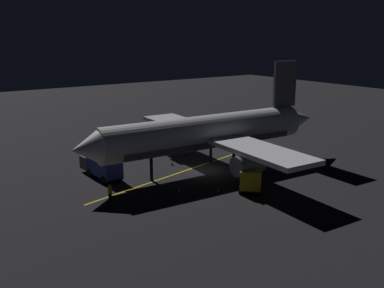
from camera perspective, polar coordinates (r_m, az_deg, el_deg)
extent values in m
cube|color=black|center=(51.26, 1.83, -3.59)|extent=(180.00, 180.00, 0.20)
cube|color=gold|center=(49.68, -2.42, -4.05)|extent=(5.95, 23.84, 0.01)
cylinder|color=white|center=(50.01, 1.88, 1.58)|extent=(5.37, 26.21, 3.92)
cube|color=#4C4C56|center=(50.26, 1.87, 0.38)|extent=(4.96, 22.30, 0.71)
cone|color=white|center=(43.95, -13.71, -0.61)|extent=(4.02, 3.35, 3.85)
cone|color=white|center=(59.35, 13.85, 3.19)|extent=(3.79, 4.90, 3.53)
cube|color=#4C4C56|center=(56.70, 12.17, 7.77)|extent=(0.56, 3.61, 5.82)
cube|color=white|center=(44.58, 9.15, -0.96)|extent=(12.77, 5.49, 0.50)
cylinder|color=slate|center=(44.68, 7.38, -2.73)|extent=(2.28, 3.31, 2.10)
cube|color=white|center=(57.63, -1.59, 2.68)|extent=(12.77, 5.49, 0.50)
cylinder|color=slate|center=(56.81, -2.31, 1.06)|extent=(2.28, 3.31, 2.10)
cylinder|color=black|center=(47.40, -5.39, -3.32)|extent=(0.38, 0.38, 2.67)
cylinder|color=black|center=(50.29, 5.52, -2.29)|extent=(0.38, 0.38, 2.67)
cylinder|color=black|center=(53.95, 2.49, -1.09)|extent=(0.38, 0.38, 2.67)
cube|color=navy|center=(48.88, -11.52, -2.91)|extent=(4.87, 2.46, 1.92)
cube|color=#38383D|center=(51.74, -13.23, -2.29)|extent=(1.95, 2.13, 1.50)
cylinder|color=black|center=(50.57, -12.36, -3.51)|extent=(1.08, 2.37, 0.90)
cylinder|color=black|center=(47.79, -10.52, -4.48)|extent=(1.08, 2.37, 0.90)
cube|color=gold|center=(44.98, 7.83, -4.24)|extent=(4.19, 4.19, 1.96)
cube|color=#38383D|center=(47.73, 7.96, -3.45)|extent=(2.68, 2.68, 1.50)
cylinder|color=black|center=(46.56, 7.86, -4.87)|extent=(2.27, 2.27, 0.90)
cylinder|color=black|center=(44.04, 7.71, -6.00)|extent=(2.27, 2.27, 0.90)
cylinder|color=black|center=(42.51, -10.76, -6.92)|extent=(0.32, 0.32, 0.85)
cylinder|color=yellow|center=(42.25, -10.81, -5.97)|extent=(0.40, 0.40, 0.65)
sphere|color=tan|center=(42.10, -10.84, -5.40)|extent=(0.24, 0.24, 0.24)
cone|color=#EA590F|center=(44.23, -1.75, -6.02)|extent=(0.36, 0.36, 0.55)
cube|color=black|center=(44.32, -1.74, -6.34)|extent=(0.50, 0.50, 0.03)
cone|color=#EA590F|center=(44.31, 3.48, -6.00)|extent=(0.36, 0.36, 0.55)
cube|color=black|center=(44.40, 3.48, -6.32)|extent=(0.50, 0.50, 0.03)
cone|color=#EA590F|center=(53.11, -2.65, -2.53)|extent=(0.36, 0.36, 0.55)
cube|color=black|center=(53.18, -2.65, -2.80)|extent=(0.50, 0.50, 0.03)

